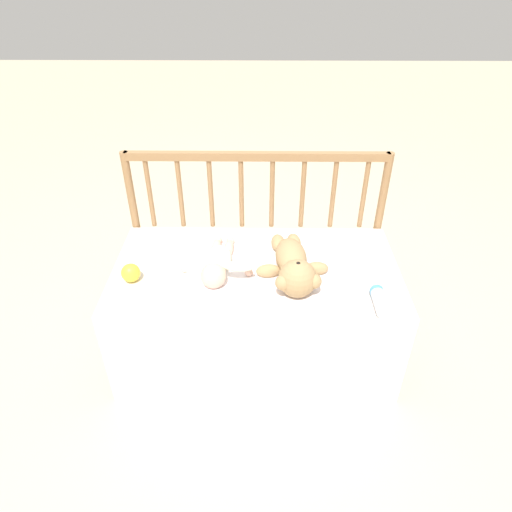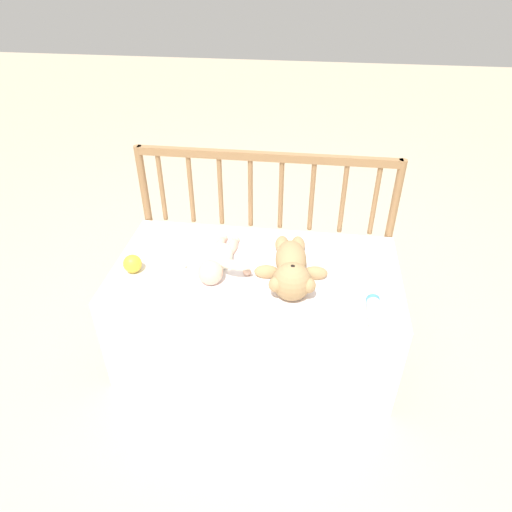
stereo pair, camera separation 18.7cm
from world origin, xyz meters
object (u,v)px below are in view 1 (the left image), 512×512
(teddy_bear, at_px, (293,265))
(baby, at_px, (217,263))
(baby_bottle, at_px, (379,299))
(toy_ball, at_px, (131,273))

(teddy_bear, relative_size, baby, 1.22)
(teddy_bear, bearing_deg, baby_bottle, -26.74)
(baby, relative_size, baby_bottle, 2.26)
(baby_bottle, xyz_separation_m, toy_ball, (-0.96, 0.13, 0.01))
(toy_ball, bearing_deg, baby_bottle, -7.96)
(baby_bottle, bearing_deg, teddy_bear, 153.26)
(baby_bottle, height_order, toy_ball, toy_ball)
(teddy_bear, distance_m, baby_bottle, 0.35)
(teddy_bear, xyz_separation_m, baby, (-0.31, 0.04, -0.02))
(teddy_bear, relative_size, baby_bottle, 2.75)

